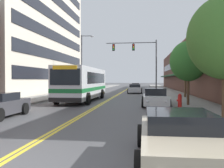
# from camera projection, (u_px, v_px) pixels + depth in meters

# --- Properties ---
(ground_plane) EXTENTS (240.00, 240.00, 0.00)m
(ground_plane) POSITION_uv_depth(u_px,v_px,m) (123.00, 92.00, 42.08)
(ground_plane) COLOR #4C4C4F
(sidewalk_left) EXTENTS (3.74, 106.00, 0.15)m
(sidewalk_left) POSITION_uv_depth(u_px,v_px,m) (80.00, 91.00, 43.00)
(sidewalk_left) COLOR gray
(sidewalk_left) RESTS_ON ground_plane
(sidewalk_right) EXTENTS (3.74, 106.00, 0.15)m
(sidewalk_right) POSITION_uv_depth(u_px,v_px,m) (167.00, 92.00, 41.16)
(sidewalk_right) COLOR gray
(sidewalk_right) RESTS_ON ground_plane
(centre_line) EXTENTS (0.34, 106.00, 0.01)m
(centre_line) POSITION_uv_depth(u_px,v_px,m) (123.00, 92.00, 42.08)
(centre_line) COLOR yellow
(centre_line) RESTS_ON ground_plane
(office_tower_left) EXTENTS (12.08, 28.69, 25.25)m
(office_tower_left) POSITION_uv_depth(u_px,v_px,m) (19.00, 11.00, 38.31)
(office_tower_left) COLOR beige
(office_tower_left) RESTS_ON ground_plane
(storefront_row_right) EXTENTS (9.10, 68.00, 8.05)m
(storefront_row_right) POSITION_uv_depth(u_px,v_px,m) (206.00, 67.00, 40.33)
(storefront_row_right) COLOR brown
(storefront_row_right) RESTS_ON ground_plane
(city_bus) EXTENTS (2.91, 11.38, 3.13)m
(city_bus) POSITION_uv_depth(u_px,v_px,m) (83.00, 82.00, 24.12)
(city_bus) COLOR silver
(city_bus) RESTS_ON ground_plane
(car_navy_parked_left_mid) EXTENTS (2.14, 4.16, 1.30)m
(car_navy_parked_left_mid) POSITION_uv_depth(u_px,v_px,m) (87.00, 90.00, 34.64)
(car_navy_parked_left_mid) COLOR #19234C
(car_navy_parked_left_mid) RESTS_ON ground_plane
(car_champagne_parked_right_foreground) EXTENTS (2.11, 4.62, 1.23)m
(car_champagne_parked_right_foreground) POSITION_uv_depth(u_px,v_px,m) (180.00, 138.00, 6.09)
(car_champagne_parked_right_foreground) COLOR beige
(car_champagne_parked_right_foreground) RESTS_ON ground_plane
(car_white_parked_right_mid) EXTENTS (2.09, 4.76, 1.36)m
(car_white_parked_right_mid) POSITION_uv_depth(u_px,v_px,m) (155.00, 98.00, 19.43)
(car_white_parked_right_mid) COLOR white
(car_white_parked_right_mid) RESTS_ON ground_plane
(car_silver_moving_lead) EXTENTS (2.13, 4.39, 1.37)m
(car_silver_moving_lead) POSITION_uv_depth(u_px,v_px,m) (135.00, 89.00, 37.59)
(car_silver_moving_lead) COLOR #B7B7BC
(car_silver_moving_lead) RESTS_ON ground_plane
(car_red_moving_second) EXTENTS (2.14, 4.79, 1.25)m
(car_red_moving_second) POSITION_uv_depth(u_px,v_px,m) (136.00, 86.00, 57.45)
(car_red_moving_second) COLOR maroon
(car_red_moving_second) RESTS_ON ground_plane
(traffic_signal_mast) EXTENTS (6.98, 0.38, 7.46)m
(traffic_signal_mast) POSITION_uv_depth(u_px,v_px,m) (140.00, 56.00, 34.19)
(traffic_signal_mast) COLOR #47474C
(traffic_signal_mast) RESTS_ON ground_plane
(street_lamp_left_far) EXTENTS (1.88, 0.28, 8.42)m
(street_lamp_left_far) POSITION_uv_depth(u_px,v_px,m) (83.00, 60.00, 35.58)
(street_lamp_left_far) COLOR #47474C
(street_lamp_left_far) RESTS_ON ground_plane
(street_tree_right_mid) EXTENTS (2.73, 2.73, 4.76)m
(street_tree_right_mid) POSITION_uv_depth(u_px,v_px,m) (188.00, 61.00, 18.53)
(street_tree_right_mid) COLOR brown
(street_tree_right_mid) RESTS_ON sidewalk_right
(street_tree_right_far) EXTENTS (2.51, 2.51, 4.77)m
(street_tree_right_far) POSITION_uv_depth(u_px,v_px,m) (185.00, 66.00, 26.98)
(street_tree_right_far) COLOR brown
(street_tree_right_far) RESTS_ON sidewalk_right
(fire_hydrant) EXTENTS (0.35, 0.27, 0.92)m
(fire_hydrant) POSITION_uv_depth(u_px,v_px,m) (180.00, 100.00, 17.09)
(fire_hydrant) COLOR red
(fire_hydrant) RESTS_ON sidewalk_right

